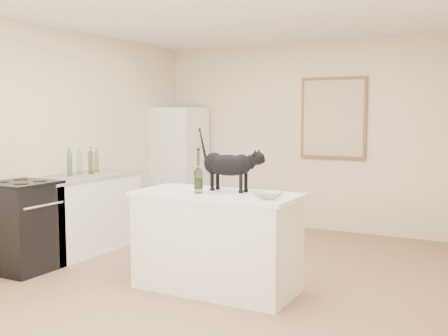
% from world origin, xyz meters
% --- Properties ---
extents(floor, '(5.50, 5.50, 0.00)m').
position_xyz_m(floor, '(0.00, 0.00, 0.00)').
color(floor, '#8E684C').
rests_on(floor, ground).
extents(ceiling, '(5.50, 5.50, 0.00)m').
position_xyz_m(ceiling, '(0.00, 0.00, 2.60)').
color(ceiling, white).
rests_on(ceiling, ground).
extents(wall_back, '(4.50, 0.00, 4.50)m').
position_xyz_m(wall_back, '(0.00, 2.75, 1.30)').
color(wall_back, beige).
rests_on(wall_back, ground).
extents(wall_left, '(0.00, 5.50, 5.50)m').
position_xyz_m(wall_left, '(-2.25, 0.00, 1.30)').
color(wall_left, beige).
rests_on(wall_left, ground).
extents(island_base, '(1.44, 0.67, 0.86)m').
position_xyz_m(island_base, '(0.10, -0.20, 0.43)').
color(island_base, white).
rests_on(island_base, floor).
extents(island_top, '(1.50, 0.70, 0.04)m').
position_xyz_m(island_top, '(0.10, -0.20, 0.88)').
color(island_top, white).
rests_on(island_top, island_base).
extents(left_cabinets, '(0.60, 1.40, 0.86)m').
position_xyz_m(left_cabinets, '(-1.95, 0.30, 0.43)').
color(left_cabinets, white).
rests_on(left_cabinets, floor).
extents(left_countertop, '(0.62, 1.44, 0.04)m').
position_xyz_m(left_countertop, '(-1.95, 0.30, 0.88)').
color(left_countertop, gray).
rests_on(left_countertop, left_cabinets).
extents(stove, '(0.60, 0.60, 0.90)m').
position_xyz_m(stove, '(-1.95, -0.60, 0.45)').
color(stove, black).
rests_on(stove, floor).
extents(fridge, '(0.68, 0.68, 1.70)m').
position_xyz_m(fridge, '(-1.95, 2.35, 0.85)').
color(fridge, white).
rests_on(fridge, floor).
extents(artwork_frame, '(0.90, 0.03, 1.10)m').
position_xyz_m(artwork_frame, '(0.30, 2.72, 1.55)').
color(artwork_frame, brown).
rests_on(artwork_frame, wall_back).
extents(artwork_canvas, '(0.82, 0.00, 1.02)m').
position_xyz_m(artwork_canvas, '(0.30, 2.70, 1.55)').
color(artwork_canvas, beige).
rests_on(artwork_canvas, wall_back).
extents(black_cat, '(0.62, 0.23, 0.43)m').
position_xyz_m(black_cat, '(0.15, -0.08, 1.11)').
color(black_cat, black).
rests_on(black_cat, island_top).
extents(wine_bottle, '(0.09, 0.09, 0.35)m').
position_xyz_m(wine_bottle, '(-0.02, -0.31, 1.08)').
color(wine_bottle, '#2F5120').
rests_on(wine_bottle, island_top).
extents(glass_bowl, '(0.28, 0.28, 0.06)m').
position_xyz_m(glass_bowl, '(0.67, -0.33, 0.93)').
color(glass_bowl, white).
rests_on(glass_bowl, island_top).
extents(fridge_paper, '(0.05, 0.12, 0.16)m').
position_xyz_m(fridge_paper, '(-1.60, 2.40, 1.16)').
color(fridge_paper, white).
rests_on(fridge_paper, fridge).
extents(counter_bottle_cluster, '(0.12, 0.49, 0.27)m').
position_xyz_m(counter_bottle_cluster, '(-1.97, 0.34, 1.03)').
color(counter_bottle_cluster, olive).
rests_on(counter_bottle_cluster, left_countertop).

